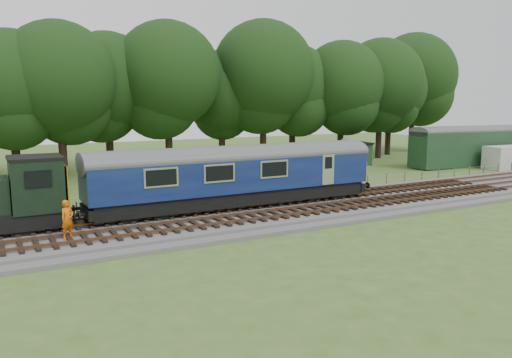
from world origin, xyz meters
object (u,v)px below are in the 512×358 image
caravan (508,157)px  parked_coach (478,144)px  dmu_railcar (237,171)px  worker (67,219)px

caravan → parked_coach: bearing=105.1°
dmu_railcar → caravan: dmu_railcar is taller
dmu_railcar → worker: dmu_railcar is taller
dmu_railcar → caravan: (33.28, 5.08, -1.45)m
dmu_railcar → parked_coach: 33.76m
dmu_railcar → worker: (-10.17, -2.45, -1.33)m
caravan → worker: bearing=-164.9°
dmu_railcar → worker: size_ratio=9.79×
worker → parked_coach: 44.23m
parked_coach → caravan: bearing=-75.3°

